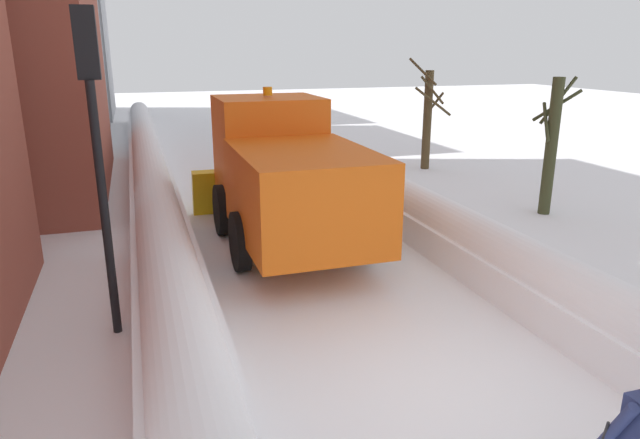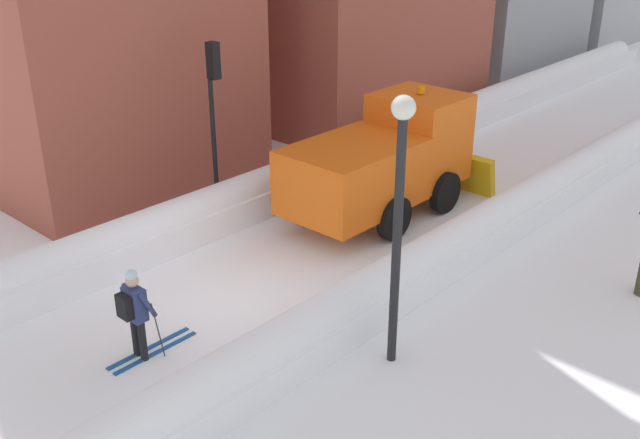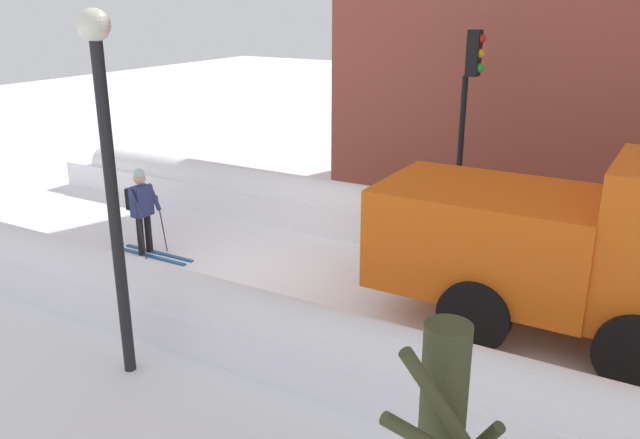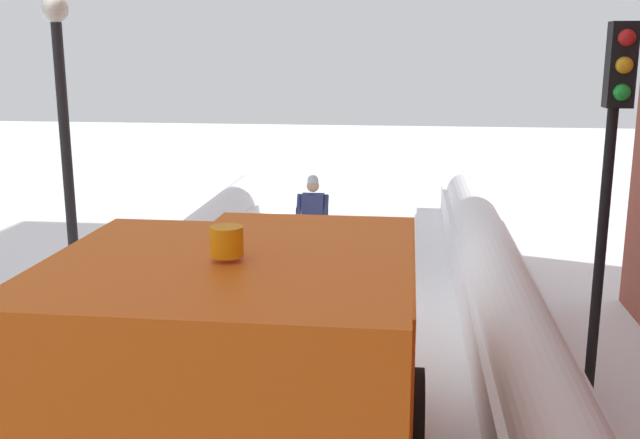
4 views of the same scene
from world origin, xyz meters
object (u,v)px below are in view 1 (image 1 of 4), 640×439
Objects in this scene: bare_tree_mid at (428,117)px; traffic_light_pole at (94,113)px; plow_truck at (285,175)px; bare_tree_near at (551,144)px.

traffic_light_pole is at bearing -137.50° from bare_tree_mid.
bare_tree_mid is (6.42, 6.06, 0.24)m from plow_truck.
plow_truck is at bearing 40.84° from traffic_light_pole.
traffic_light_pole reaches higher than bare_tree_mid.
bare_tree_mid is (9.70, 8.89, -1.38)m from traffic_light_pole.
bare_tree_mid reaches higher than bare_tree_near.
traffic_light_pole is at bearing -139.16° from plow_truck.
bare_tree_near is 0.91× the size of bare_tree_mid.
traffic_light_pole is 10.48m from bare_tree_near.
plow_truck is 1.81× the size of bare_tree_near.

